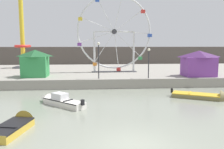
{
  "coord_description": "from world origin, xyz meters",
  "views": [
    {
      "loc": [
        -1.98,
        -11.18,
        5.04
      ],
      "look_at": [
        -0.31,
        9.63,
        2.31
      ],
      "focal_mm": 37.33,
      "sensor_mm": 36.0,
      "label": 1
    }
  ],
  "objects": [
    {
      "name": "motorboat_olive_wood",
      "position": [
        8.59,
        9.1,
        0.23
      ],
      "size": [
        5.41,
        3.78,
        1.42
      ],
      "rotation": [
        0.0,
        0.0,
        5.8
      ],
      "color": "olive",
      "rests_on": "ground_plane"
    },
    {
      "name": "quay_promenade",
      "position": [
        0.0,
        24.57,
        0.55
      ],
      "size": [
        110.0,
        19.9,
        1.1
      ],
      "primitive_type": "cube",
      "color": "gray",
      "rests_on": "ground_plane"
    },
    {
      "name": "carnival_booth_purple_stall",
      "position": [
        11.03,
        16.6,
        2.74
      ],
      "size": [
        4.1,
        3.05,
        3.16
      ],
      "rotation": [
        0.0,
        0.0,
        -0.02
      ],
      "color": "purple",
      "rests_on": "quay_promenade"
    },
    {
      "name": "distant_town_skyline",
      "position": [
        0.0,
        45.78,
        2.2
      ],
      "size": [
        140.0,
        3.0,
        4.4
      ],
      "primitive_type": "cube",
      "color": "#564C47",
      "rests_on": "ground_plane"
    },
    {
      "name": "motorboat_mustard_yellow",
      "position": [
        -6.55,
        2.64,
        0.26
      ],
      "size": [
        2.15,
        4.18,
        1.31
      ],
      "rotation": [
        0.0,
        0.0,
        1.36
      ],
      "color": "gold",
      "rests_on": "ground_plane"
    },
    {
      "name": "ferris_wheel_white_frame",
      "position": [
        0.98,
        21.83,
        6.58
      ],
      "size": [
        10.57,
        1.2,
        10.9
      ],
      "color": "silver",
      "rests_on": "quay_promenade"
    },
    {
      "name": "promenade_lamp_near",
      "position": [
        -1.38,
        15.39,
        3.8
      ],
      "size": [
        0.32,
        0.32,
        4.16
      ],
      "color": "#2D2D33",
      "rests_on": "quay_promenade"
    },
    {
      "name": "promenade_lamp_far",
      "position": [
        4.4,
        15.22,
        3.41
      ],
      "size": [
        0.32,
        0.32,
        3.47
      ],
      "color": "#2D2D33",
      "rests_on": "quay_promenade"
    },
    {
      "name": "ground_plane",
      "position": [
        0.0,
        0.0,
        0.0
      ],
      "size": [
        240.0,
        240.0,
        0.0
      ],
      "primitive_type": "plane",
      "color": "gray"
    },
    {
      "name": "carnival_booth_green_kiosk",
      "position": [
        -9.04,
        17.74,
        2.8
      ],
      "size": [
        3.26,
        3.03,
        3.27
      ],
      "rotation": [
        0.0,
        0.0,
        0.02
      ],
      "color": "#33934C",
      "rests_on": "quay_promenade"
    },
    {
      "name": "drop_tower_yellow_tower",
      "position": [
        -13.62,
        28.7,
        6.59
      ],
      "size": [
        2.8,
        2.8,
        14.56
      ],
      "color": "gold",
      "rests_on": "quay_promenade"
    },
    {
      "name": "motorboat_white_red_stripe",
      "position": [
        -4.96,
        8.19,
        0.34
      ],
      "size": [
        4.54,
        4.24,
        1.29
      ],
      "rotation": [
        0.0,
        0.0,
        2.41
      ],
      "color": "silver",
      "rests_on": "ground_plane"
    }
  ]
}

